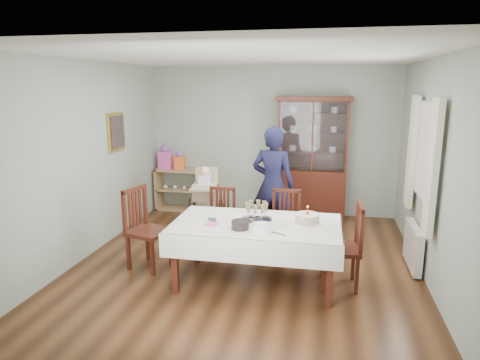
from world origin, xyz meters
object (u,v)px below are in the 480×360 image
(high_chair, at_px, (206,208))
(sideboard, at_px, (179,189))
(chair_end_left, at_px, (148,244))
(chair_end_right, at_px, (341,262))
(chair_far_right, at_px, (284,238))
(birthday_cake, at_px, (307,219))
(champagne_tray, at_px, (257,215))
(china_cabinet, at_px, (312,157))
(dining_table, at_px, (256,252))
(chair_far_left, at_px, (220,232))
(woman, at_px, (273,185))
(gift_bag_pink, at_px, (165,158))
(gift_bag_orange, at_px, (180,161))

(high_chair, bearing_deg, sideboard, 120.56)
(chair_end_left, bearing_deg, chair_end_right, -76.28)
(chair_far_right, relative_size, birthday_cake, 2.89)
(champagne_tray, bearing_deg, china_cabinet, 78.53)
(sideboard, distance_m, high_chair, 1.57)
(chair_end_left, bearing_deg, champagne_tray, -78.16)
(dining_table, xyz_separation_m, chair_far_left, (-0.70, 0.95, -0.12))
(woman, distance_m, champagne_tray, 1.38)
(birthday_cake, bearing_deg, china_cabinet, 91.20)
(high_chair, bearing_deg, chair_end_left, -110.99)
(dining_table, distance_m, sideboard, 3.43)
(gift_bag_pink, bearing_deg, sideboard, 4.40)
(chair_far_right, xyz_separation_m, chair_end_right, (0.75, -0.77, 0.03))
(champagne_tray, bearing_deg, birthday_cake, -0.06)
(gift_bag_orange, bearing_deg, woman, -34.17)
(high_chair, xyz_separation_m, champagne_tray, (1.05, -1.44, 0.39))
(chair_end_left, distance_m, gift_bag_orange, 2.73)
(chair_far_right, relative_size, woman, 0.53)
(chair_far_right, relative_size, champagne_tray, 2.48)
(china_cabinet, height_order, champagne_tray, china_cabinet)
(sideboard, xyz_separation_m, chair_far_right, (2.22, -1.94, -0.12))
(champagne_tray, bearing_deg, chair_far_right, 71.31)
(gift_bag_pink, bearing_deg, champagne_tray, -50.73)
(chair_far_right, height_order, high_chair, high_chair)
(champagne_tray, relative_size, birthday_cake, 1.17)
(champagne_tray, bearing_deg, chair_end_left, 176.41)
(woman, bearing_deg, high_chair, 5.10)
(gift_bag_pink, relative_size, gift_bag_orange, 1.30)
(chair_far_right, bearing_deg, birthday_cake, -65.14)
(chair_end_left, xyz_separation_m, gift_bag_pink, (-0.76, 2.61, 0.69))
(woman, height_order, gift_bag_orange, woman)
(birthday_cake, bearing_deg, gift_bag_orange, 133.08)
(champagne_tray, relative_size, gift_bag_pink, 0.83)
(chair_far_left, relative_size, gift_bag_orange, 2.56)
(chair_end_left, bearing_deg, gift_bag_orange, 25.62)
(chair_end_right, distance_m, high_chair, 2.52)
(chair_far_left, relative_size, gift_bag_pink, 1.97)
(china_cabinet, distance_m, chair_end_right, 2.85)
(dining_table, xyz_separation_m, china_cabinet, (0.54, 2.79, 0.74))
(sideboard, bearing_deg, chair_far_right, -41.11)
(gift_bag_pink, bearing_deg, birthday_cake, -43.85)
(birthday_cake, distance_m, gift_bag_orange, 3.71)
(chair_far_left, height_order, high_chair, high_chair)
(woman, relative_size, gift_bag_orange, 5.07)
(high_chair, bearing_deg, china_cabinet, 33.83)
(champagne_tray, bearing_deg, gift_bag_pink, 129.27)
(high_chair, bearing_deg, woman, -7.49)
(chair_end_right, bearing_deg, dining_table, -87.61)
(woman, bearing_deg, chair_far_left, 44.29)
(chair_end_left, distance_m, high_chair, 1.41)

